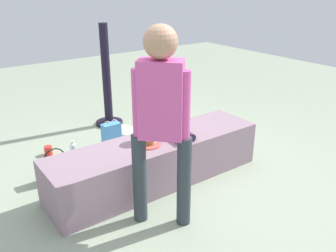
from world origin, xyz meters
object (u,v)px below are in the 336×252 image
child_seated (175,115)px  handbag_black_leather (56,168)px  water_bottle_near_gift (73,149)px  handbag_brown_canvas (178,130)px  cake_box_white (126,134)px  adult_standing (161,112)px  cake_plate (149,143)px  party_cup_red (48,151)px  gift_bag (112,137)px

child_seated → handbag_black_leather: size_ratio=1.42×
water_bottle_near_gift → handbag_brown_canvas: bearing=-15.6°
cake_box_white → adult_standing: bearing=-110.0°
cake_box_white → handbag_brown_canvas: size_ratio=0.80×
handbag_black_leather → water_bottle_near_gift: bearing=48.9°
cake_plate → child_seated: bearing=3.8°
cake_plate → handbag_brown_canvas: size_ratio=0.61×
water_bottle_near_gift → cake_box_white: water_bottle_near_gift is taller
child_seated → cake_plate: 0.36m
party_cup_red → handbag_brown_canvas: size_ratio=0.27×
gift_bag → handbag_black_leather: bearing=-161.0°
handbag_black_leather → handbag_brown_canvas: size_ratio=0.92×
handbag_black_leather → party_cup_red: bearing=78.5°
party_cup_red → handbag_black_leather: bearing=-101.5°
adult_standing → cake_box_white: (0.58, 1.60, -0.88)m
child_seated → water_bottle_near_gift: child_seated is taller
adult_standing → handbag_black_leather: (-0.46, 1.13, -0.82)m
cake_plate → party_cup_red: (-0.55, 1.23, -0.41)m
child_seated → cake_box_white: child_seated is taller
adult_standing → water_bottle_near_gift: adult_standing is taller
handbag_black_leather → handbag_brown_canvas: handbag_brown_canvas is taller
cake_plate → gift_bag: size_ratio=0.60×
gift_bag → handbag_brown_canvas: bearing=-15.3°
handbag_black_leather → child_seated: bearing=-32.3°
water_bottle_near_gift → party_cup_red: (-0.21, 0.21, -0.04)m
child_seated → adult_standing: bearing=-135.0°
adult_standing → cake_box_white: size_ratio=5.28×
cake_plate → handbag_black_leather: size_ratio=0.66×
cake_plate → cake_box_white: (0.38, 1.10, -0.40)m
party_cup_red → handbag_black_leather: size_ratio=0.29×
adult_standing → water_bottle_near_gift: 1.74m
gift_bag → water_bottle_near_gift: 0.44m
child_seated → gift_bag: bearing=104.8°
cake_plate → water_bottle_near_gift: cake_plate is taller
adult_standing → water_bottle_near_gift: size_ratio=8.18×
party_cup_red → adult_standing: bearing=-78.8°
child_seated → party_cup_red: (-0.86, 1.21, -0.60)m
water_bottle_near_gift → party_cup_red: size_ratio=1.90×
cake_box_white → handbag_black_leather: (-1.05, -0.46, 0.07)m
adult_standing → cake_plate: (0.21, 0.49, -0.49)m
party_cup_red → cake_box_white: bearing=-8.0°
party_cup_red → water_bottle_near_gift: bearing=-45.5°
adult_standing → cake_plate: 0.72m
cake_plate → water_bottle_near_gift: size_ratio=1.17×
gift_bag → cake_box_white: bearing=34.5°
child_seated → gift_bag: size_ratio=1.28×
child_seated → handbag_black_leather: bearing=147.7°
water_bottle_near_gift → handbag_black_leather: bearing=-131.1°
water_bottle_near_gift → cake_plate: bearing=-71.7°
cake_plate → party_cup_red: cake_plate is taller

